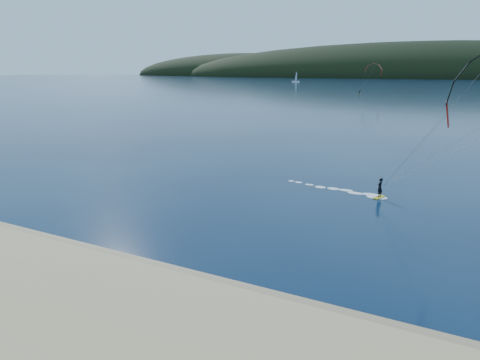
# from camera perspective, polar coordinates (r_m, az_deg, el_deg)

# --- Properties ---
(ground) EXTENTS (1800.00, 1800.00, 0.00)m
(ground) POSITION_cam_1_polar(r_m,az_deg,el_deg) (23.34, -16.97, -17.11)
(ground) COLOR black
(ground) RESTS_ON ground
(wet_sand) EXTENTS (220.00, 2.50, 0.10)m
(wet_sand) POSITION_cam_1_polar(r_m,az_deg,el_deg) (26.24, -10.07, -12.74)
(wet_sand) COLOR #8C7451
(wet_sand) RESTS_ON ground
(headland) EXTENTS (1200.00, 310.00, 140.00)m
(headland) POSITION_cam_1_polar(r_m,az_deg,el_deg) (759.37, 26.51, 12.48)
(headland) COLOR black
(headland) RESTS_ON ground
(kitesurfer_far) EXTENTS (12.04, 8.05, 14.28)m
(kitesurfer_far) POSITION_cam_1_polar(r_m,az_deg,el_deg) (220.15, 17.80, 13.88)
(kitesurfer_far) COLOR gold
(kitesurfer_far) RESTS_ON ground
(sailboat) EXTENTS (7.55, 4.96, 10.96)m
(sailboat) POSITION_cam_1_polar(r_m,az_deg,el_deg) (435.04, 7.68, 13.29)
(sailboat) COLOR white
(sailboat) RESTS_ON ground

